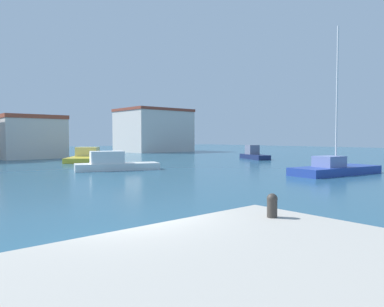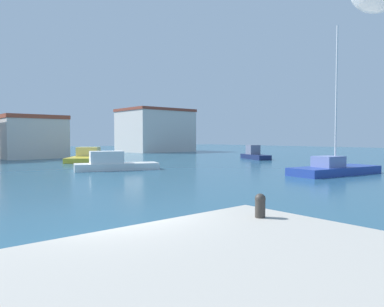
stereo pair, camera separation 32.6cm
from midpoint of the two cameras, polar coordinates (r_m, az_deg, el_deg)
The scene contains 8 objects.
water at distance 33.20m, azimuth -5.84°, elevation -2.10°, with size 160.00×160.00×0.00m, color #285670.
mooring_bollard at distance 7.88m, azimuth 11.34°, elevation -7.87°, with size 0.23×0.23×0.51m.
sailboat_blue_mid_harbor at distance 28.18m, azimuth 21.21°, elevation -2.14°, with size 7.82×3.57×10.67m.
motorboat_yellow_near_pier at distance 43.26m, azimuth -16.46°, elevation -0.47°, with size 7.69×9.11×1.57m.
motorboat_white_center_channel at distance 30.40m, azimuth -12.53°, elevation -1.50°, with size 7.04×4.29×1.57m.
motorboat_navy_distant_east at distance 45.56m, azimuth 9.50°, elevation -0.16°, with size 3.60×5.47×1.74m.
yacht_club at distance 51.50m, azimuth -24.37°, elevation 2.40°, with size 7.60×7.51×5.51m.
harbor_office at distance 69.13m, azimuth -6.21°, elevation 3.63°, with size 12.16×10.19×8.01m.
Camera 1 is at (-4.06, -7.04, 2.67)m, focal length 33.88 mm.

